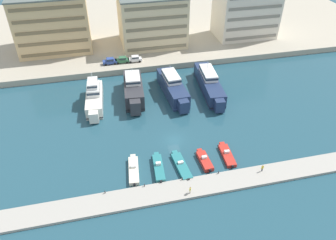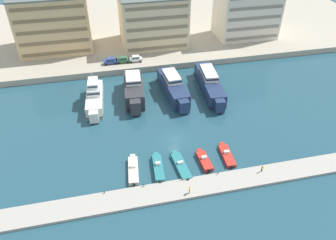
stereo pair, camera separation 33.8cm
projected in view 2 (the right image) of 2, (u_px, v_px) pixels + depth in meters
ground_plane at (174, 140)px, 71.11m from camera, size 400.00×400.00×0.00m
quay_promenade at (132, 26)px, 122.70m from camera, size 180.00×70.00×1.79m
pier_dock at (192, 188)px, 59.85m from camera, size 120.00×4.68×0.55m
yacht_ivory_far_left at (95, 97)px, 80.95m from camera, size 4.88×16.28×8.03m
yacht_charcoal_left at (134, 89)px, 83.56m from camera, size 5.93×17.40×7.43m
yacht_navy_mid_left at (173, 87)px, 84.79m from camera, size 5.29×19.22×7.10m
yacht_navy_center_left at (210, 84)px, 86.31m from camera, size 5.77×21.80×6.99m
motorboat_cream_far_left at (133, 170)px, 63.27m from camera, size 2.63×8.22×1.35m
motorboat_teal_left at (158, 168)px, 63.66m from camera, size 2.37×8.12×1.60m
motorboat_teal_mid_left at (181, 166)px, 64.28m from camera, size 2.61×8.60×1.14m
motorboat_red_center_left at (204, 161)px, 65.28m from camera, size 2.09×6.48×1.45m
motorboat_red_center at (227, 155)px, 66.70m from camera, size 2.32×7.52×1.31m
car_blue_far_left at (111, 61)px, 95.61m from camera, size 4.12×1.97×1.80m
car_green_left at (123, 60)px, 96.25m from camera, size 4.16×2.05×1.80m
car_white_mid_left at (136, 59)px, 96.79m from camera, size 4.18×2.09×1.80m
apartment_block_far_left at (54, 21)px, 100.31m from camera, size 21.93×16.40×19.17m
apartment_block_left at (152, 18)px, 104.27m from camera, size 20.59×17.03×17.81m
apartment_block_mid_left at (248, 6)px, 107.72m from camera, size 19.89×13.19×21.87m
pedestrian_near_edge at (262, 168)px, 62.25m from camera, size 0.58×0.30×1.54m
pedestrian_mid_deck at (190, 190)px, 57.95m from camera, size 0.38×0.55×1.56m
bollard_west at (104, 192)px, 58.35m from camera, size 0.20×0.20×0.61m
bollard_west_mid at (144, 185)px, 59.61m from camera, size 0.20×0.20×0.61m
bollard_east_mid at (182, 179)px, 60.87m from camera, size 0.20×0.20×0.61m
bollard_east at (218, 172)px, 62.13m from camera, size 0.20×0.20×0.61m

